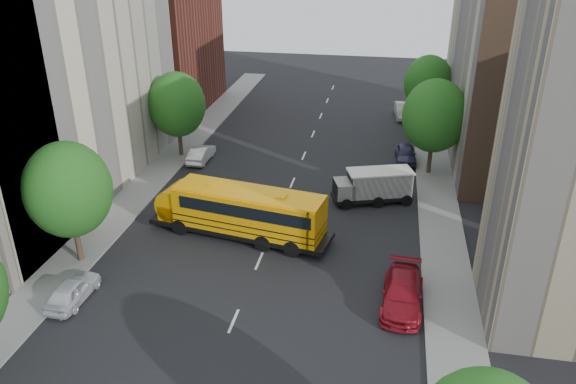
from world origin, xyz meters
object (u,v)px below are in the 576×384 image
(street_tree_4, at_px, (435,116))
(parked_car_0, at_px, (73,290))
(parked_car_3, at_px, (402,293))
(street_tree_1, at_px, (68,190))
(parked_car_4, at_px, (406,154))
(school_bus, at_px, (238,209))
(safari_truck, at_px, (374,186))
(parked_car_1, at_px, (201,154))
(street_tree_5, at_px, (428,83))
(street_tree_2, at_px, (177,105))
(parked_car_5, at_px, (403,110))

(street_tree_4, relative_size, parked_car_0, 2.03)
(street_tree_4, bearing_deg, parked_car_3, -96.64)
(street_tree_1, distance_m, parked_car_4, 28.95)
(school_bus, distance_m, parked_car_0, 11.43)
(parked_car_0, bearing_deg, safari_truck, -134.69)
(street_tree_4, bearing_deg, school_bus, -135.02)
(parked_car_1, height_order, parked_car_4, parked_car_4)
(street_tree_1, relative_size, street_tree_5, 1.05)
(street_tree_5, bearing_deg, parked_car_4, -101.21)
(street_tree_2, relative_size, parked_car_1, 1.86)
(street_tree_2, xyz_separation_m, safari_truck, (17.62, -6.30, -3.47))
(street_tree_5, bearing_deg, street_tree_1, -126.25)
(parked_car_0, xyz_separation_m, parked_car_3, (18.10, 2.94, 0.10))
(safari_truck, bearing_deg, school_bus, -160.41)
(safari_truck, relative_size, parked_car_5, 1.37)
(street_tree_5, bearing_deg, street_tree_4, -90.00)
(parked_car_1, bearing_deg, safari_truck, 160.81)
(parked_car_3, bearing_deg, parked_car_0, -167.68)
(street_tree_1, relative_size, street_tree_2, 1.03)
(school_bus, bearing_deg, street_tree_4, 55.02)
(street_tree_1, relative_size, safari_truck, 1.25)
(parked_car_0, distance_m, parked_car_4, 30.45)
(street_tree_1, bearing_deg, street_tree_2, 90.00)
(street_tree_1, relative_size, parked_car_3, 1.47)
(street_tree_4, xyz_separation_m, parked_car_5, (-2.14, 15.18, -4.32))
(parked_car_5, bearing_deg, street_tree_2, -148.38)
(parked_car_3, bearing_deg, parked_car_1, 137.35)
(street_tree_2, bearing_deg, street_tree_1, -90.00)
(street_tree_2, relative_size, parked_car_0, 1.93)
(street_tree_1, bearing_deg, parked_car_4, 45.43)
(parked_car_4, bearing_deg, street_tree_1, -138.09)
(safari_truck, distance_m, parked_car_4, 9.07)
(street_tree_5, distance_m, parked_car_4, 10.56)
(street_tree_1, bearing_deg, street_tree_5, 53.75)
(street_tree_2, bearing_deg, safari_truck, -19.67)
(street_tree_5, height_order, parked_car_1, street_tree_5)
(school_bus, bearing_deg, street_tree_1, -141.07)
(street_tree_2, distance_m, parked_car_1, 4.77)
(school_bus, bearing_deg, parked_car_1, 128.78)
(safari_truck, distance_m, parked_car_1, 16.36)
(parked_car_1, height_order, parked_car_3, parked_car_3)
(parked_car_4, bearing_deg, safari_truck, -109.45)
(parked_car_3, bearing_deg, safari_truck, 102.92)
(safari_truck, height_order, parked_car_5, safari_truck)
(parked_car_3, bearing_deg, parked_car_5, 93.00)
(street_tree_5, bearing_deg, street_tree_2, -151.39)
(street_tree_2, distance_m, parked_car_4, 20.65)
(street_tree_5, distance_m, parked_car_3, 31.24)
(street_tree_1, height_order, parked_car_5, street_tree_1)
(safari_truck, distance_m, parked_car_5, 21.60)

